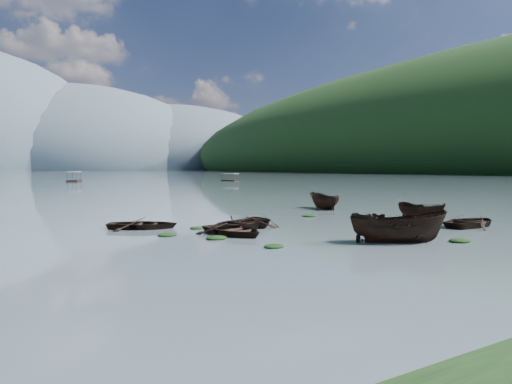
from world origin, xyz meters
TOP-DOWN VIEW (x-y plane):
  - ground_plane at (0.00, 0.00)m, footprint 2400.00×2400.00m
  - haze_mtn_c at (140.00, 900.00)m, footprint 520.00×520.00m
  - haze_mtn_d at (320.00, 900.00)m, footprint 520.00×520.00m
  - rowboat_0 at (-5.02, 6.17)m, footprint 3.90×4.86m
  - rowboat_1 at (-1.62, 9.31)m, footprint 4.69×5.14m
  - rowboat_2 at (0.80, -0.49)m, footprint 5.05×4.13m
  - rowboat_3 at (4.54, 3.19)m, footprint 3.67×4.97m
  - rowboat_4 at (9.86, 1.54)m, footprint 5.03×3.89m
  - rowboat_5 at (9.66, 5.30)m, footprint 1.78×4.18m
  - rowboat_6 at (-8.55, 11.37)m, footprint 5.19×4.70m
  - rowboat_7 at (-3.54, 8.08)m, footprint 5.95×5.27m
  - rowboat_8 at (9.79, 16.25)m, footprint 2.40×4.56m
  - weed_clump_0 at (-6.51, 5.19)m, footprint 1.14×0.93m
  - weed_clump_1 at (-5.29, 1.56)m, footprint 1.02×0.81m
  - weed_clump_2 at (3.65, -1.95)m, footprint 1.17×0.94m
  - weed_clump_3 at (5.96, 5.43)m, footprint 0.77×0.65m
  - weed_clump_4 at (8.56, 6.43)m, footprint 1.01×0.80m
  - weed_clump_5 at (-8.31, 7.64)m, footprint 1.10×0.89m
  - weed_clump_6 at (-5.70, 9.54)m, footprint 0.96×0.80m
  - weed_clump_7 at (4.51, 11.55)m, footprint 1.16×0.93m
  - pontoon_centre at (4.73, 117.34)m, footprint 5.19×7.42m
  - pontoon_right at (44.54, 100.58)m, footprint 3.86×5.78m

SIDE VIEW (x-z plane):
  - ground_plane at x=0.00m, z-range 0.00..0.00m
  - haze_mtn_c at x=140.00m, z-range -130.00..130.00m
  - haze_mtn_d at x=320.00m, z-range -110.00..110.00m
  - rowboat_0 at x=-5.02m, z-range -0.45..0.45m
  - rowboat_1 at x=-1.62m, z-range -0.44..0.44m
  - rowboat_2 at x=0.80m, z-range -0.93..0.93m
  - rowboat_3 at x=4.54m, z-range -0.50..0.50m
  - rowboat_4 at x=9.86m, z-range -0.48..0.48m
  - rowboat_5 at x=9.66m, z-range -0.79..0.79m
  - rowboat_6 at x=-8.55m, z-range -0.44..0.44m
  - rowboat_7 at x=-3.54m, z-range -0.51..0.51m
  - rowboat_8 at x=9.79m, z-range -0.84..0.84m
  - weed_clump_0 at x=-6.51m, z-range -0.12..0.12m
  - weed_clump_1 at x=-5.29m, z-range -0.11..0.11m
  - weed_clump_2 at x=3.65m, z-range -0.13..0.13m
  - weed_clump_3 at x=5.96m, z-range -0.09..0.09m
  - weed_clump_4 at x=8.56m, z-range -0.10..0.10m
  - weed_clump_5 at x=-8.31m, z-range -0.12..0.12m
  - weed_clump_6 at x=-5.70m, z-range -0.10..0.10m
  - weed_clump_7 at x=4.51m, z-range -0.13..0.13m
  - pontoon_centre at x=4.73m, z-range -1.31..1.31m
  - pontoon_right at x=44.54m, z-range -1.03..1.03m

